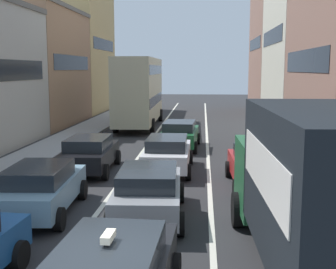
% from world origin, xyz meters
% --- Properties ---
extents(sidewalk_left, '(2.60, 64.00, 0.14)m').
position_xyz_m(sidewalk_left, '(-6.70, 20.00, 0.07)').
color(sidewalk_left, '#989898').
rests_on(sidewalk_left, ground).
extents(lane_stripe_left, '(0.16, 60.00, 0.01)m').
position_xyz_m(lane_stripe_left, '(-1.70, 20.00, 0.01)').
color(lane_stripe_left, silver).
rests_on(lane_stripe_left, ground).
extents(lane_stripe_right, '(0.16, 60.00, 0.01)m').
position_xyz_m(lane_stripe_right, '(1.70, 20.00, 0.01)').
color(lane_stripe_right, silver).
rests_on(lane_stripe_right, ground).
extents(building_row_left, '(7.20, 43.90, 12.44)m').
position_xyz_m(building_row_left, '(-12.00, 23.00, 5.11)').
color(building_row_left, '#9E7556').
rests_on(building_row_left, ground).
extents(removalist_box_truck, '(2.90, 7.77, 3.58)m').
position_xyz_m(removalist_box_truck, '(3.70, 2.79, 1.97)').
color(removalist_box_truck, '#1E5933').
rests_on(removalist_box_truck, ground).
extents(sedan_centre_lane_second, '(2.23, 4.38, 1.49)m').
position_xyz_m(sedan_centre_lane_second, '(-0.11, 6.26, 0.80)').
color(sedan_centre_lane_second, gray).
rests_on(sedan_centre_lane_second, ground).
extents(wagon_left_lane_second, '(2.26, 4.40, 1.49)m').
position_xyz_m(wagon_left_lane_second, '(-3.35, 6.36, 0.80)').
color(wagon_left_lane_second, '#759EB7').
rests_on(wagon_left_lane_second, ground).
extents(hatchback_centre_lane_third, '(2.07, 4.30, 1.49)m').
position_xyz_m(hatchback_centre_lane_third, '(-0.03, 12.14, 0.80)').
color(hatchback_centre_lane_third, silver).
rests_on(hatchback_centre_lane_third, ground).
extents(sedan_left_lane_third, '(2.16, 4.35, 1.49)m').
position_xyz_m(sedan_left_lane_third, '(-3.28, 11.87, 0.80)').
color(sedan_left_lane_third, black).
rests_on(sedan_left_lane_third, ground).
extents(coupe_centre_lane_fourth, '(2.21, 4.37, 1.49)m').
position_xyz_m(coupe_centre_lane_fourth, '(0.19, 17.68, 0.80)').
color(coupe_centre_lane_fourth, '#19592D').
rests_on(coupe_centre_lane_fourth, ground).
extents(sedan_right_lane_behind_truck, '(2.18, 4.36, 1.49)m').
position_xyz_m(sedan_right_lane_behind_truck, '(3.44, 9.89, 0.80)').
color(sedan_right_lane_behind_truck, '#A51E1E').
rests_on(sedan_right_lane_behind_truck, ground).
extents(bus_mid_queue_primary, '(2.93, 10.54, 5.06)m').
position_xyz_m(bus_mid_queue_primary, '(-3.26, 26.57, 2.83)').
color(bus_mid_queue_primary, '#BFB793').
rests_on(bus_mid_queue_primary, ground).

